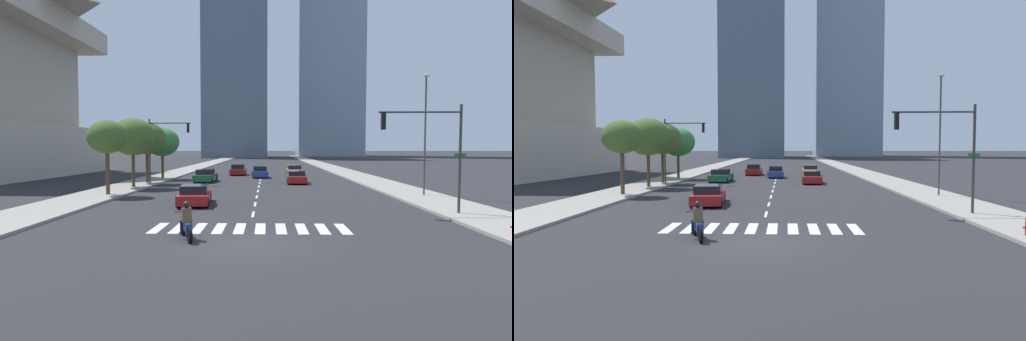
% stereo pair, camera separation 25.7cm
% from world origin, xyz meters
% --- Properties ---
extents(ground_plane, '(800.00, 800.00, 0.00)m').
position_xyz_m(ground_plane, '(0.00, 0.00, 0.00)').
color(ground_plane, '#28282B').
extents(sidewalk_east, '(4.00, 260.00, 0.15)m').
position_xyz_m(sidewalk_east, '(11.59, 30.00, 0.07)').
color(sidewalk_east, gray).
rests_on(sidewalk_east, ground).
extents(sidewalk_west, '(4.00, 260.00, 0.15)m').
position_xyz_m(sidewalk_west, '(-11.59, 30.00, 0.07)').
color(sidewalk_west, gray).
rests_on(sidewalk_west, ground).
extents(crosswalk_near, '(8.55, 2.50, 0.01)m').
position_xyz_m(crosswalk_near, '(-0.00, 3.12, 0.00)').
color(crosswalk_near, silver).
rests_on(crosswalk_near, ground).
extents(lane_divider_center, '(0.14, 50.00, 0.01)m').
position_xyz_m(lane_divider_center, '(0.00, 31.12, 0.00)').
color(lane_divider_center, silver).
rests_on(lane_divider_center, ground).
extents(motorcycle_lead, '(1.01, 2.04, 1.49)m').
position_xyz_m(motorcycle_lead, '(-2.38, 0.87, 0.58)').
color(motorcycle_lead, black).
rests_on(motorcycle_lead, ground).
extents(sedan_green_0, '(2.04, 4.65, 1.31)m').
position_xyz_m(sedan_green_0, '(-5.57, 28.34, 0.60)').
color(sedan_green_0, '#1E6038').
rests_on(sedan_green_0, ground).
extents(sedan_blue_1, '(2.05, 4.74, 1.32)m').
position_xyz_m(sedan_blue_1, '(-0.14, 34.84, 0.60)').
color(sedan_blue_1, navy).
rests_on(sedan_blue_1, ground).
extents(sedan_red_2, '(1.95, 4.34, 1.35)m').
position_xyz_m(sedan_red_2, '(-2.94, 39.20, 0.62)').
color(sedan_red_2, maroon).
rests_on(sedan_red_2, ground).
extents(sedan_red_3, '(2.16, 4.61, 1.22)m').
position_xyz_m(sedan_red_3, '(-3.75, 10.92, 0.57)').
color(sedan_red_3, maroon).
rests_on(sedan_red_3, ground).
extents(sedan_gold_4, '(1.96, 4.48, 1.27)m').
position_xyz_m(sedan_gold_4, '(4.22, 39.18, 0.58)').
color(sedan_gold_4, '#B28E38').
rests_on(sedan_gold_4, ground).
extents(sedan_red_5, '(1.94, 4.68, 1.21)m').
position_xyz_m(sedan_red_5, '(3.65, 26.93, 0.57)').
color(sedan_red_5, maroon).
rests_on(sedan_red_5, ground).
extents(traffic_signal_near, '(4.51, 0.28, 5.61)m').
position_xyz_m(traffic_signal_near, '(9.10, 6.90, 4.00)').
color(traffic_signal_near, '#333335').
rests_on(traffic_signal_near, sidewalk_east).
extents(traffic_signal_far, '(4.23, 0.28, 6.08)m').
position_xyz_m(traffic_signal_far, '(-8.98, 24.93, 4.28)').
color(traffic_signal_far, '#333335').
rests_on(traffic_signal_far, sidewalk_west).
extents(street_lamp_east, '(0.50, 0.24, 8.52)m').
position_xyz_m(street_lamp_east, '(11.89, 15.17, 5.02)').
color(street_lamp_east, '#3F3F42').
rests_on(street_lamp_east, sidewalk_east).
extents(street_tree_nearest, '(2.84, 2.84, 5.37)m').
position_xyz_m(street_tree_nearest, '(-10.79, 15.19, 4.28)').
color(street_tree_nearest, '#4C3823').
rests_on(street_tree_nearest, sidewalk_west).
extents(street_tree_second, '(3.79, 3.79, 5.92)m').
position_xyz_m(street_tree_second, '(-10.79, 21.15, 4.45)').
color(street_tree_second, '#4C3823').
rests_on(street_tree_second, sidewalk_west).
extents(street_tree_third, '(3.59, 3.59, 5.78)m').
position_xyz_m(street_tree_third, '(-10.79, 25.46, 4.39)').
color(street_tree_third, '#4C3823').
rests_on(street_tree_third, sidewalk_west).
extents(street_tree_fourth, '(3.71, 3.71, 5.57)m').
position_xyz_m(street_tree_fourth, '(-10.79, 31.52, 4.13)').
color(street_tree_fourth, '#4C3823').
rests_on(street_tree_fourth, sidewalk_west).
extents(office_tower_left_skyline, '(21.45, 29.12, 96.81)m').
position_xyz_m(office_tower_left_skyline, '(-9.94, 137.36, 43.30)').
color(office_tower_left_skyline, slate).
rests_on(office_tower_left_skyline, ground).
extents(office_tower_center_skyline, '(25.24, 25.06, 128.95)m').
position_xyz_m(office_tower_center_skyline, '(25.44, 160.94, 60.83)').
color(office_tower_center_skyline, '#8C9EB2').
rests_on(office_tower_center_skyline, ground).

